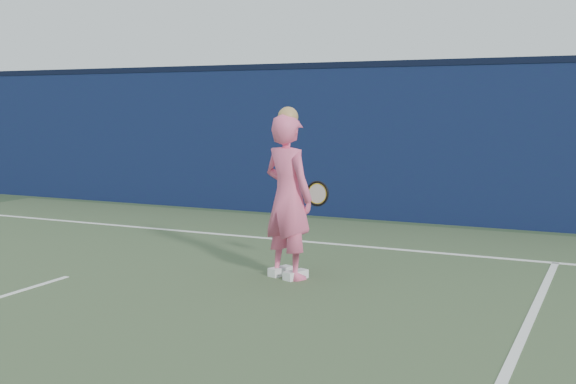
% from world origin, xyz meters
% --- Properties ---
extents(backstop_wall, '(24.00, 0.40, 2.50)m').
position_xyz_m(backstop_wall, '(0.00, 6.50, 1.25)').
color(backstop_wall, '#0D1C3B').
rests_on(backstop_wall, ground).
extents(wall_cap, '(24.00, 0.42, 0.10)m').
position_xyz_m(wall_cap, '(0.00, 6.50, 2.55)').
color(wall_cap, black).
rests_on(wall_cap, backstop_wall).
extents(player, '(0.76, 0.64, 1.87)m').
position_xyz_m(player, '(2.20, 2.02, 0.90)').
color(player, '#F8608E').
rests_on(player, ground).
extents(racket, '(0.51, 0.22, 0.29)m').
position_xyz_m(racket, '(2.35, 2.43, 0.89)').
color(racket, black).
rests_on(racket, ground).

